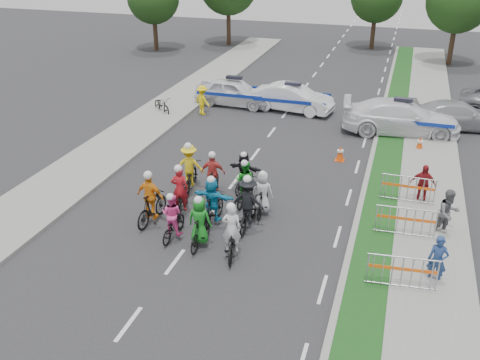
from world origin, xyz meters
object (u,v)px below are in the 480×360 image
(police_car_0, at_px, (234,92))
(tree_1, at_px, (459,1))
(rider_0, at_px, (232,238))
(civilian_sedan, at_px, (459,115))
(rider_10, at_px, (190,171))
(barrier_0, at_px, (402,274))
(spectator_2, at_px, (423,184))
(marshal_hiviz, at_px, (202,100))
(spectator_1, at_px, (448,213))
(police_car_2, at_px, (401,117))
(barrier_2, at_px, (408,190))
(barrier_1, at_px, (405,223))
(cone_1, at_px, (420,144))
(cone_0, at_px, (340,153))
(rider_6, at_px, (181,198))
(police_car_1, at_px, (293,98))
(rider_2, at_px, (173,221))
(rider_4, at_px, (248,207))
(rider_11, at_px, (244,174))
(rider_7, at_px, (263,197))
(rider_1, at_px, (200,226))
(rider_8, at_px, (245,187))
(spectator_0, at_px, (438,260))
(parked_bike, at_px, (162,105))
(rider_9, at_px, (213,178))
(rider_3, at_px, (151,203))

(police_car_0, distance_m, tree_1, 19.14)
(rider_0, height_order, civilian_sedan, rider_0)
(rider_10, bearing_deg, barrier_0, 142.39)
(spectator_2, relative_size, marshal_hiviz, 0.98)
(spectator_1, bearing_deg, police_car_2, 67.31)
(rider_0, xyz_separation_m, barrier_2, (5.14, 5.21, -0.07))
(marshal_hiviz, bearing_deg, police_car_2, -150.42)
(marshal_hiviz, height_order, barrier_1, marshal_hiviz)
(police_car_2, distance_m, spectator_1, 9.81)
(spectator_2, height_order, marshal_hiviz, marshal_hiviz)
(barrier_2, bearing_deg, cone_1, 85.87)
(rider_10, relative_size, civilian_sedan, 0.43)
(spectator_1, distance_m, cone_0, 6.79)
(rider_6, distance_m, police_car_1, 12.81)
(rider_6, distance_m, barrier_0, 8.04)
(rider_2, relative_size, rider_4, 0.84)
(rider_10, distance_m, marshal_hiviz, 9.23)
(rider_10, height_order, spectator_2, rider_10)
(rider_0, distance_m, civilian_sedan, 16.30)
(police_car_1, bearing_deg, rider_11, -169.78)
(rider_6, distance_m, rider_7, 2.92)
(rider_1, distance_m, rider_8, 3.30)
(spectator_0, distance_m, cone_1, 10.45)
(spectator_2, bearing_deg, rider_0, -130.58)
(police_car_0, relative_size, barrier_2, 2.25)
(rider_0, distance_m, barrier_1, 5.80)
(spectator_1, relative_size, barrier_0, 0.84)
(rider_4, bearing_deg, spectator_2, -148.31)
(police_car_2, distance_m, tree_1, 16.85)
(rider_1, height_order, spectator_2, rider_1)
(barrier_0, bearing_deg, rider_8, 147.06)
(barrier_1, distance_m, cone_0, 6.55)
(rider_2, relative_size, police_car_1, 0.37)
(rider_6, bearing_deg, rider_0, 131.34)
(rider_8, distance_m, police_car_0, 12.08)
(rider_0, relative_size, rider_6, 0.97)
(rider_8, xyz_separation_m, police_car_1, (-0.68, 11.26, 0.08))
(rider_10, xyz_separation_m, parked_bike, (-5.11, 8.32, -0.31))
(police_car_2, relative_size, spectator_1, 3.40)
(rider_4, xyz_separation_m, cone_1, (5.57, 8.99, -0.43))
(rider_9, bearing_deg, rider_3, 54.55)
(tree_1, bearing_deg, police_car_0, -130.53)
(rider_10, distance_m, barrier_0, 9.19)
(rider_7, relative_size, cone_0, 2.49)
(police_car_1, bearing_deg, parked_bike, 118.11)
(rider_1, bearing_deg, rider_11, -93.08)
(rider_4, distance_m, police_car_2, 11.99)
(rider_7, distance_m, spectator_1, 6.24)
(rider_9, height_order, barrier_2, rider_9)
(rider_6, bearing_deg, marshal_hiviz, -84.08)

